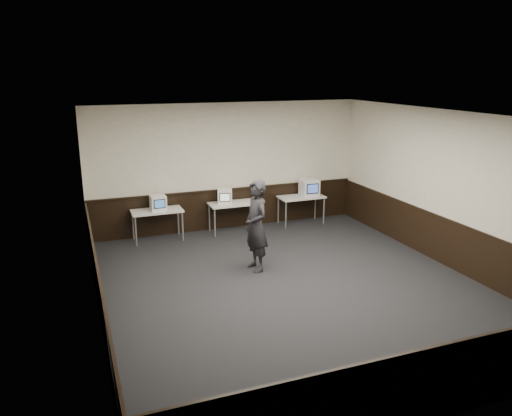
# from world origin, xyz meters

# --- Properties ---
(floor) EXTENTS (8.00, 8.00, 0.00)m
(floor) POSITION_xyz_m (0.00, 0.00, 0.00)
(floor) COLOR black
(floor) RESTS_ON ground
(ceiling) EXTENTS (8.00, 8.00, 0.00)m
(ceiling) POSITION_xyz_m (0.00, 0.00, 3.20)
(ceiling) COLOR white
(ceiling) RESTS_ON back_wall
(back_wall) EXTENTS (7.00, 0.00, 7.00)m
(back_wall) POSITION_xyz_m (0.00, 4.00, 1.60)
(back_wall) COLOR beige
(back_wall) RESTS_ON ground
(front_wall) EXTENTS (7.00, 0.00, 7.00)m
(front_wall) POSITION_xyz_m (0.00, -4.00, 1.60)
(front_wall) COLOR beige
(front_wall) RESTS_ON ground
(left_wall) EXTENTS (0.00, 8.00, 8.00)m
(left_wall) POSITION_xyz_m (-3.50, 0.00, 1.60)
(left_wall) COLOR beige
(left_wall) RESTS_ON ground
(right_wall) EXTENTS (0.00, 8.00, 8.00)m
(right_wall) POSITION_xyz_m (3.50, 0.00, 1.60)
(right_wall) COLOR beige
(right_wall) RESTS_ON ground
(wainscot_back) EXTENTS (6.98, 0.04, 1.00)m
(wainscot_back) POSITION_xyz_m (0.00, 3.98, 0.50)
(wainscot_back) COLOR black
(wainscot_back) RESTS_ON back_wall
(wainscot_front) EXTENTS (6.98, 0.04, 1.00)m
(wainscot_front) POSITION_xyz_m (0.00, -3.98, 0.50)
(wainscot_front) COLOR black
(wainscot_front) RESTS_ON front_wall
(wainscot_left) EXTENTS (0.04, 7.98, 1.00)m
(wainscot_left) POSITION_xyz_m (-3.48, 0.00, 0.50)
(wainscot_left) COLOR black
(wainscot_left) RESTS_ON left_wall
(wainscot_right) EXTENTS (0.04, 7.98, 1.00)m
(wainscot_right) POSITION_xyz_m (3.48, 0.00, 0.50)
(wainscot_right) COLOR black
(wainscot_right) RESTS_ON right_wall
(wainscot_rail) EXTENTS (6.98, 0.06, 0.04)m
(wainscot_rail) POSITION_xyz_m (0.00, 3.96, 1.02)
(wainscot_rail) COLOR black
(wainscot_rail) RESTS_ON wainscot_back
(desk_left) EXTENTS (1.20, 0.60, 0.75)m
(desk_left) POSITION_xyz_m (-1.90, 3.60, 0.68)
(desk_left) COLOR silver
(desk_left) RESTS_ON ground
(desk_center) EXTENTS (1.20, 0.60, 0.75)m
(desk_center) POSITION_xyz_m (0.00, 3.60, 0.68)
(desk_center) COLOR silver
(desk_center) RESTS_ON ground
(desk_right) EXTENTS (1.20, 0.60, 0.75)m
(desk_right) POSITION_xyz_m (1.90, 3.60, 0.68)
(desk_right) COLOR silver
(desk_right) RESTS_ON ground
(emac_left) EXTENTS (0.36, 0.39, 0.36)m
(emac_left) POSITION_xyz_m (-1.86, 3.60, 0.93)
(emac_left) COLOR white
(emac_left) RESTS_ON desk_left
(emac_center) EXTENTS (0.45, 0.46, 0.35)m
(emac_center) POSITION_xyz_m (-0.20, 3.64, 0.93)
(emac_center) COLOR white
(emac_center) RESTS_ON desk_center
(emac_right) EXTENTS (0.47, 0.50, 0.44)m
(emac_right) POSITION_xyz_m (2.12, 3.58, 0.97)
(emac_right) COLOR white
(emac_right) RESTS_ON desk_right
(person) EXTENTS (0.52, 0.73, 1.88)m
(person) POSITION_xyz_m (-0.34, 1.05, 0.94)
(person) COLOR black
(person) RESTS_ON ground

